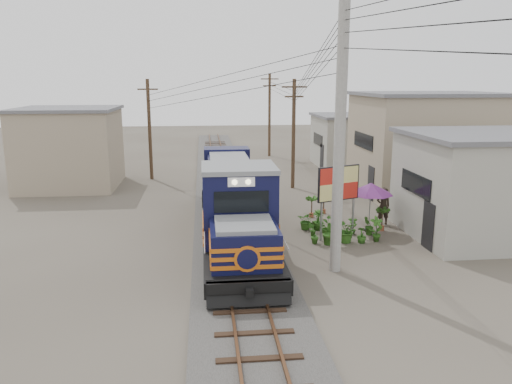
{
  "coord_description": "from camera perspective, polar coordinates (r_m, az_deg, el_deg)",
  "views": [
    {
      "loc": [
        -1.27,
        -17.6,
        6.97
      ],
      "look_at": [
        0.95,
        3.34,
        2.2
      ],
      "focal_mm": 35.0,
      "sensor_mm": 36.0,
      "label": 1
    }
  ],
  "objects": [
    {
      "name": "track",
      "position": [
        28.43,
        -3.32,
        -0.91
      ],
      "size": [
        1.15,
        70.0,
        0.12
      ],
      "color": "#51331E",
      "rests_on": "ground"
    },
    {
      "name": "ballast",
      "position": [
        28.47,
        -3.31,
        -1.26
      ],
      "size": [
        3.6,
        70.0,
        0.16
      ],
      "primitive_type": "cube",
      "color": "#595651",
      "rests_on": "ground"
    },
    {
      "name": "vendor",
      "position": [
        25.13,
        14.33,
        -1.56
      ],
      "size": [
        0.68,
        0.45,
        1.86
      ],
      "primitive_type": "imported",
      "rotation": [
        0.0,
        0.0,
        3.14
      ],
      "color": "black",
      "rests_on": "ground"
    },
    {
      "name": "shophouse_back",
      "position": [
        41.74,
        11.15,
        5.83
      ],
      "size": [
        6.3,
        6.3,
        4.2
      ],
      "color": "#99978B",
      "rests_on": "ground"
    },
    {
      "name": "wooden_pole_mid",
      "position": [
        32.29,
        4.31,
        6.87
      ],
      "size": [
        1.6,
        0.24,
        7.0
      ],
      "color": "#4C3826",
      "rests_on": "ground"
    },
    {
      "name": "ground",
      "position": [
        18.97,
        -1.81,
        -8.8
      ],
      "size": [
        120.0,
        120.0,
        0.0
      ],
      "primitive_type": "plane",
      "color": "#473F35",
      "rests_on": "ground"
    },
    {
      "name": "shophouse_front",
      "position": [
        24.67,
        25.26,
        0.76
      ],
      "size": [
        7.35,
        6.3,
        4.7
      ],
      "color": "#99978B",
      "rests_on": "ground"
    },
    {
      "name": "billboard",
      "position": [
        22.18,
        9.42,
        0.75
      ],
      "size": [
        2.02,
        0.89,
        3.28
      ],
      "rotation": [
        0.0,
        0.0,
        0.37
      ],
      "color": "#99999E",
      "rests_on": "ground"
    },
    {
      "name": "market_umbrella",
      "position": [
        23.6,
        12.98,
        0.35
      ],
      "size": [
        2.52,
        2.52,
        2.31
      ],
      "rotation": [
        0.0,
        0.0,
        0.23
      ],
      "color": "black",
      "rests_on": "ground"
    },
    {
      "name": "plant_nursery",
      "position": [
        22.63,
        9.07,
        -4.05
      ],
      "size": [
        3.52,
        3.23,
        1.14
      ],
      "color": "#295919",
      "rests_on": "ground"
    },
    {
      "name": "power_lines",
      "position": [
        26.12,
        -3.68,
        14.04
      ],
      "size": [
        9.65,
        19.0,
        3.3
      ],
      "color": "black",
      "rests_on": "ground"
    },
    {
      "name": "wooden_pole_left",
      "position": [
        35.94,
        -12.08,
        7.23
      ],
      "size": [
        1.6,
        0.24,
        7.0
      ],
      "color": "#4C3826",
      "rests_on": "ground"
    },
    {
      "name": "shophouse_left",
      "position": [
        34.98,
        -20.53,
        4.79
      ],
      "size": [
        6.3,
        6.3,
        5.2
      ],
      "color": "gray",
      "rests_on": "ground"
    },
    {
      "name": "locomotive",
      "position": [
        22.13,
        -2.58,
        -1.17
      ],
      "size": [
        2.76,
        15.03,
        3.73
      ],
      "color": "black",
      "rests_on": "ground"
    },
    {
      "name": "utility_pole_main",
      "position": [
        17.86,
        9.54,
        6.26
      ],
      "size": [
        0.4,
        0.4,
        10.0
      ],
      "color": "#9E9B93",
      "rests_on": "ground"
    },
    {
      "name": "wooden_pole_far",
      "position": [
        46.1,
        1.55,
        8.98
      ],
      "size": [
        1.6,
        0.24,
        7.5
      ],
      "color": "#4C3826",
      "rests_on": "ground"
    },
    {
      "name": "shophouse_mid",
      "position": [
        32.87,
        18.85,
        5.34
      ],
      "size": [
        8.4,
        7.35,
        6.2
      ],
      "color": "gray",
      "rests_on": "ground"
    }
  ]
}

